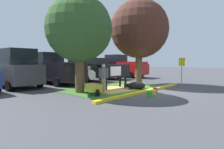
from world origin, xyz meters
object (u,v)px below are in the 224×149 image
suv_dark_grey (14,68)px  pickup_truck_maroon (122,67)px  wheelbarrow (93,88)px  pickup_truck_black (54,69)px  person_visitor_near (103,78)px  hatchback_white (83,70)px  person_handler (104,74)px  cow_holstein (112,71)px  bucket_green (150,94)px  bucket_pink (155,90)px  shade_tree_left (79,29)px  bucket_yellow (154,92)px  sedan_red (102,69)px  parking_sign (182,66)px  calf_lying (136,86)px  shade_tree_right (139,29)px

suv_dark_grey → pickup_truck_maroon: (11.09, -0.17, -0.16)m
wheelbarrow → pickup_truck_black: (1.31, 6.00, 0.73)m
person_visitor_near → hatchback_white: 6.47m
person_handler → wheelbarrow: bearing=-143.3°
cow_holstein → bucket_green: cow_holstein is taller
bucket_green → bucket_pink: size_ratio=0.97×
shade_tree_left → pickup_truck_maroon: size_ratio=0.97×
cow_holstein → pickup_truck_maroon: (7.33, 5.19, -0.01)m
bucket_yellow → sedan_red: 9.36m
cow_holstein → bucket_green: size_ratio=10.55×
wheelbarrow → suv_dark_grey: suv_dark_grey is taller
pickup_truck_black → pickup_truck_maroon: (8.19, -0.14, 0.00)m
bucket_green → suv_dark_grey: size_ratio=0.06×
pickup_truck_black → cow_holstein: bearing=-80.9°
bucket_pink → suv_dark_grey: bearing=118.4°
person_handler → bucket_yellow: person_handler is taller
person_visitor_near → wheelbarrow: size_ratio=0.98×
suv_dark_grey → hatchback_white: 5.60m
person_handler → pickup_truck_black: 4.11m
parking_sign → sedan_red: sedan_red is taller
shade_tree_left → pickup_truck_black: 5.54m
person_visitor_near → bucket_yellow: size_ratio=5.28×
bucket_green → hatchback_white: (2.40, 8.13, 0.84)m
cow_holstein → bucket_pink: bearing=-77.7°
hatchback_white → person_handler: bearing=-104.4°
parking_sign → pickup_truck_black: 9.50m
parking_sign → pickup_truck_black: (-5.27, 7.90, -0.27)m
person_visitor_near → parking_sign: parking_sign is taller
calf_lying → suv_dark_grey: bearing=124.3°
hatchback_white → pickup_truck_maroon: (5.50, 0.07, 0.13)m
cow_holstein → suv_dark_grey: bearing=125.0°
shade_tree_right → person_visitor_near: bearing=-172.1°
bucket_green → hatchback_white: bearing=73.6°
parking_sign → shade_tree_left: bearing=155.1°
calf_lying → pickup_truck_black: bearing=103.8°
cow_holstein → person_handler: cow_holstein is taller
calf_lying → person_handler: 2.95m
bucket_green → hatchback_white: hatchback_white is taller
cow_holstein → bucket_yellow: cow_holstein is taller
cow_holstein → shade_tree_right: bearing=1.2°
bucket_pink → hatchback_white: 7.93m
person_handler → suv_dark_grey: bearing=141.6°
bucket_yellow → hatchback_white: (1.84, 8.02, 0.85)m
shade_tree_left → pickup_truck_black: size_ratio=0.97×
cow_holstein → pickup_truck_maroon: pickup_truck_maroon is taller
cow_holstein → person_handler: size_ratio=2.06×
bucket_pink → pickup_truck_maroon: (6.75, 7.85, 0.95)m
bucket_pink → calf_lying: bearing=83.0°
parking_sign → bucket_pink: (-3.83, -0.10, -1.22)m
calf_lying → bucket_pink: size_ratio=3.81×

